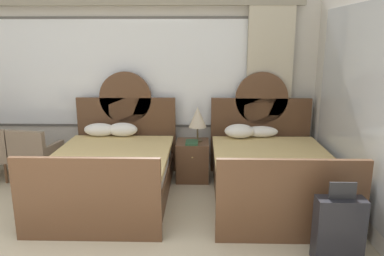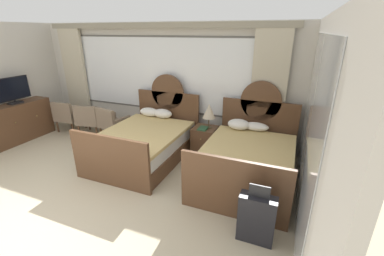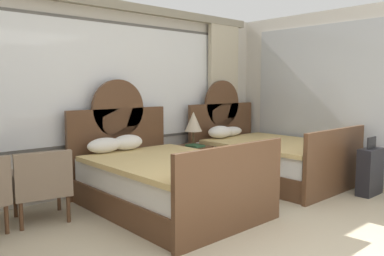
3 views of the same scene
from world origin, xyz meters
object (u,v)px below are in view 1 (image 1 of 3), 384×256
(bed_near_window, at_px, (112,171))
(armchair_by_window_left, at_px, (35,152))
(table_lamp_on_nightstand, at_px, (198,118))
(book_on_nightstand, at_px, (192,142))
(nightstand_between_beds, at_px, (193,160))
(bed_near_mirror, at_px, (271,173))
(suitcase_on_floor, at_px, (339,230))

(bed_near_window, distance_m, armchair_by_window_left, 1.40)
(table_lamp_on_nightstand, relative_size, book_on_nightstand, 2.00)
(bed_near_window, relative_size, nightstand_between_beds, 3.76)
(table_lamp_on_nightstand, distance_m, armchair_by_window_left, 2.48)
(bed_near_mirror, bearing_deg, armchair_by_window_left, 170.86)
(bed_near_window, height_order, nightstand_between_beds, bed_near_window)
(nightstand_between_beds, xyz_separation_m, suitcase_on_floor, (1.44, -2.11, 0.03))
(bed_near_mirror, bearing_deg, table_lamp_on_nightstand, 144.20)
(armchair_by_window_left, bearing_deg, table_lamp_on_nightstand, 3.74)
(armchair_by_window_left, xyz_separation_m, suitcase_on_floor, (3.78, -1.98, -0.11))
(bed_near_window, height_order, suitcase_on_floor, bed_near_window)
(armchair_by_window_left, bearing_deg, nightstand_between_beds, 3.07)
(bed_near_window, height_order, book_on_nightstand, bed_near_window)
(armchair_by_window_left, relative_size, suitcase_on_floor, 1.00)
(table_lamp_on_nightstand, relative_size, suitcase_on_floor, 0.64)
(nightstand_between_beds, distance_m, armchair_by_window_left, 2.35)
(armchair_by_window_left, bearing_deg, book_on_nightstand, 0.71)
(nightstand_between_beds, distance_m, table_lamp_on_nightstand, 0.66)
(table_lamp_on_nightstand, bearing_deg, bed_near_window, -148.08)
(nightstand_between_beds, relative_size, book_on_nightstand, 2.27)
(bed_near_window, bearing_deg, bed_near_mirror, 0.00)
(nightstand_between_beds, distance_m, suitcase_on_floor, 2.55)
(suitcase_on_floor, bearing_deg, table_lamp_on_nightstand, 122.53)
(bed_near_window, bearing_deg, nightstand_between_beds, 32.41)
(table_lamp_on_nightstand, xyz_separation_m, book_on_nightstand, (-0.08, -0.13, -0.35))
(book_on_nightstand, bearing_deg, suitcase_on_floor, -54.26)
(book_on_nightstand, bearing_deg, bed_near_window, -151.25)
(bed_near_mirror, bearing_deg, book_on_nightstand, 151.49)
(table_lamp_on_nightstand, xyz_separation_m, suitcase_on_floor, (1.36, -2.14, -0.62))
(bed_near_window, relative_size, table_lamp_on_nightstand, 4.25)
(bed_near_mirror, xyz_separation_m, armchair_by_window_left, (-3.39, 0.55, 0.08))
(nightstand_between_beds, relative_size, table_lamp_on_nightstand, 1.13)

